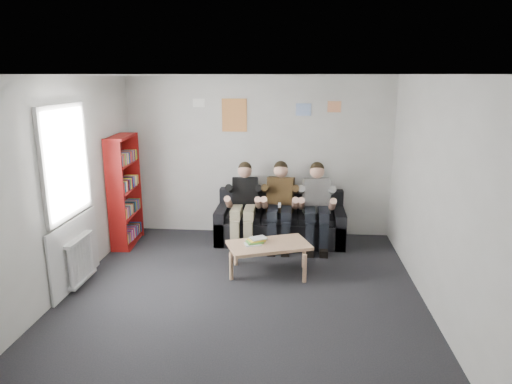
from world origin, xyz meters
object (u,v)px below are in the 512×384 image
(person_left, at_px, (244,205))
(person_middle, at_px, (280,205))
(person_right, at_px, (317,206))
(sofa, at_px, (280,224))
(coffee_table, at_px, (269,247))
(bookshelf, at_px, (125,191))

(person_left, relative_size, person_middle, 0.98)
(person_right, bearing_deg, sofa, 151.72)
(coffee_table, height_order, person_left, person_left)
(person_middle, distance_m, person_right, 0.59)
(coffee_table, relative_size, person_left, 0.82)
(sofa, relative_size, person_left, 1.57)
(person_right, bearing_deg, person_middle, 170.53)
(person_middle, bearing_deg, sofa, 97.41)
(coffee_table, bearing_deg, bookshelf, 157.67)
(bookshelf, height_order, person_left, bookshelf)
(person_left, xyz_separation_m, person_right, (1.17, -0.00, 0.01))
(sofa, bearing_deg, bookshelf, -171.70)
(bookshelf, bearing_deg, person_left, 0.30)
(bookshelf, distance_m, person_right, 3.09)
(bookshelf, distance_m, person_middle, 2.51)
(sofa, distance_m, bookshelf, 2.59)
(bookshelf, relative_size, coffee_table, 1.63)
(coffee_table, height_order, person_right, person_right)
(bookshelf, relative_size, person_middle, 1.32)
(bookshelf, bearing_deg, sofa, 3.64)
(sofa, distance_m, person_middle, 0.42)
(sofa, xyz_separation_m, person_right, (0.59, -0.20, 0.37))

